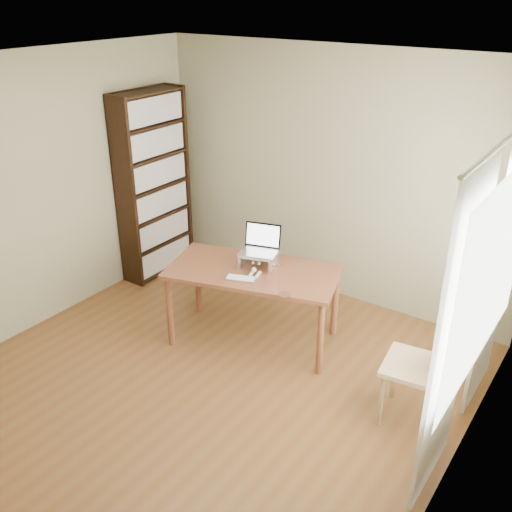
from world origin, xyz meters
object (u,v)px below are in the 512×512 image
at_px(bookshelf, 154,185).
at_px(chair, 427,363).
at_px(desk, 253,278).
at_px(laptop, 262,245).
at_px(keyboard, 241,278).
at_px(cat, 264,260).

height_order(bookshelf, chair, bookshelf).
distance_m(desk, laptop, 0.31).
distance_m(laptop, keyboard, 0.40).
distance_m(laptop, chair, 1.79).
xyz_separation_m(cat, chair, (1.68, -0.31, -0.25)).
height_order(desk, keyboard, keyboard).
xyz_separation_m(keyboard, chair, (1.70, 0.02, -0.20)).
height_order(laptop, cat, laptop).
bearing_deg(cat, laptop, 129.75).
bearing_deg(chair, keyboard, 173.17).
bearing_deg(chair, cat, 162.00).
height_order(laptop, chair, laptop).
distance_m(bookshelf, keyboard, 1.98).
xyz_separation_m(keyboard, cat, (0.02, 0.33, 0.05)).
height_order(bookshelf, keyboard, bookshelf).
distance_m(bookshelf, desk, 1.90).
relative_size(desk, laptop, 4.34).
relative_size(bookshelf, laptop, 5.38).
distance_m(keyboard, chair, 1.71).
xyz_separation_m(laptop, chair, (1.72, -0.34, -0.38)).
bearing_deg(bookshelf, laptop, -13.83).
height_order(desk, laptop, laptop).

